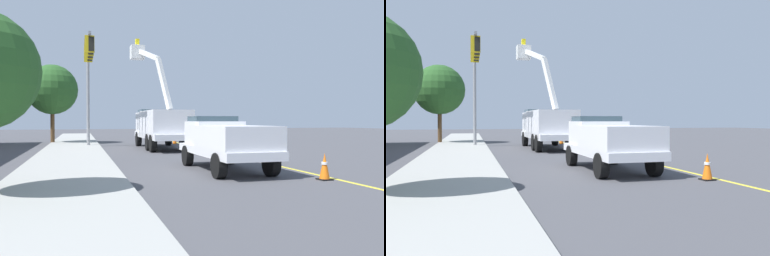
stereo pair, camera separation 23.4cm
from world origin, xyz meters
TOP-DOWN VIEW (x-y plane):
  - ground at (0.00, 0.00)m, footprint 120.00×120.00m
  - sidewalk_far_side at (0.10, 8.31)m, footprint 60.04×4.30m
  - lane_centre_stripe at (0.00, 0.00)m, footprint 50.00×0.74m
  - utility_bucket_truck at (1.69, 2.64)m, footprint 8.23×3.28m
  - service_pickup_truck at (-10.05, 2.75)m, footprint 5.62×2.24m
  - passing_minivan at (8.17, -2.42)m, footprint 4.82×2.00m
  - traffic_cone_leading at (-13.08, 0.60)m, footprint 0.40×0.40m
  - traffic_cone_mid_front at (6.00, 0.53)m, footprint 0.40×0.40m
  - traffic_signal_mast at (2.92, 7.26)m, footprint 5.79×0.61m
  - street_tree_right at (9.23, 9.91)m, footprint 4.02×4.02m

SIDE VIEW (x-z plane):
  - ground at x=0.00m, z-range 0.00..0.00m
  - lane_centre_stripe at x=0.00m, z-range 0.00..0.01m
  - sidewalk_far_side at x=0.10m, z-range 0.00..0.12m
  - traffic_cone_mid_front at x=6.00m, z-range -0.01..0.84m
  - traffic_cone_leading at x=-13.08m, z-range -0.01..0.85m
  - passing_minivan at x=8.17m, z-range 0.13..1.82m
  - service_pickup_truck at x=-10.05m, z-range 0.09..2.15m
  - utility_bucket_truck at x=1.69m, z-range -2.08..5.32m
  - street_tree_right at x=9.23m, z-range 1.17..7.57m
  - traffic_signal_mast at x=2.92m, z-range 1.69..9.35m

